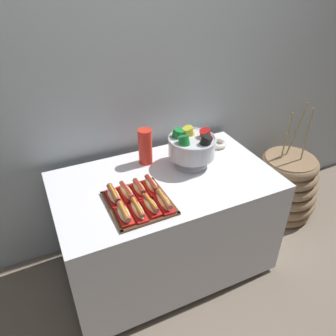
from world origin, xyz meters
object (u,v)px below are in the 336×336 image
object	(u,v)px
hot_dog_1	(138,210)
punch_bowl	(192,146)
hot_dog_4	(114,195)
hot_dog_6	(139,189)
buffet_table	(165,223)
cup_stack	(145,147)
serving_tray	(139,203)
hot_dog_5	(127,192)
donut	(217,143)
hot_dog_7	(151,185)
hot_dog_2	(151,205)
floor_vase	(284,186)
hot_dog_0	(124,214)
hot_dog_3	(164,201)

from	to	relation	value
hot_dog_1	punch_bowl	world-z (taller)	punch_bowl
hot_dog_4	punch_bowl	world-z (taller)	punch_bowl
hot_dog_1	hot_dog_6	world-z (taller)	hot_dog_6
buffet_table	hot_dog_4	distance (m)	0.53
punch_bowl	cup_stack	bearing A→B (deg)	150.58
serving_tray	cup_stack	xyz separation A→B (m)	(0.19, 0.38, 0.11)
hot_dog_5	donut	distance (m)	0.83
hot_dog_1	cup_stack	xyz separation A→B (m)	(0.23, 0.46, 0.08)
hot_dog_4	cup_stack	distance (m)	0.44
hot_dog_6	punch_bowl	world-z (taller)	punch_bowl
hot_dog_4	hot_dog_7	world-z (taller)	hot_dog_4
serving_tray	cup_stack	world-z (taller)	cup_stack
hot_dog_1	punch_bowl	xyz separation A→B (m)	(0.49, 0.32, 0.10)
hot_dog_1	hot_dog_5	distance (m)	0.17
hot_dog_2	hot_dog_7	xyz separation A→B (m)	(0.07, 0.17, -0.00)
floor_vase	hot_dog_0	xyz separation A→B (m)	(-1.49, -0.35, 0.53)
hot_dog_3	floor_vase	bearing A→B (deg)	15.39
hot_dog_2	hot_dog_7	bearing A→B (deg)	66.49
punch_bowl	donut	xyz separation A→B (m)	(0.28, 0.14, -0.12)
donut	floor_vase	bearing A→B (deg)	-9.54
hot_dog_2	hot_dog_3	xyz separation A→B (m)	(0.07, 0.00, 0.00)
floor_vase	hot_dog_6	size ratio (longest dim) A/B	6.36
hot_dog_5	hot_dog_7	bearing A→B (deg)	0.93
hot_dog_5	hot_dog_3	bearing A→B (deg)	-46.79
hot_dog_7	cup_stack	distance (m)	0.32
hot_dog_7	cup_stack	xyz separation A→B (m)	(0.08, 0.30, 0.08)
buffet_table	floor_vase	distance (m)	1.16
hot_dog_1	hot_dog_2	bearing A→B (deg)	0.93
hot_dog_0	cup_stack	xyz separation A→B (m)	(0.31, 0.47, 0.08)
donut	hot_dog_7	bearing A→B (deg)	-155.07
hot_dog_1	hot_dog_3	size ratio (longest dim) A/B	0.99
hot_dog_1	hot_dog_7	size ratio (longest dim) A/B	1.11
hot_dog_3	hot_dog_7	size ratio (longest dim) A/B	1.12
hot_dog_3	donut	xyz separation A→B (m)	(0.62, 0.46, -0.02)
hot_dog_3	cup_stack	distance (m)	0.48
serving_tray	cup_stack	distance (m)	0.44
cup_stack	buffet_table	bearing A→B (deg)	-81.42
hot_dog_0	hot_dog_3	world-z (taller)	hot_dog_3
floor_vase	hot_dog_3	distance (m)	1.41
hot_dog_6	hot_dog_7	world-z (taller)	hot_dog_6
hot_dog_4	hot_dog_5	xyz separation A→B (m)	(0.07, 0.00, -0.00)
hot_dog_3	hot_dog_7	xyz separation A→B (m)	(-0.00, 0.16, -0.00)
hot_dog_2	buffet_table	bearing A→B (deg)	50.89
serving_tray	hot_dog_3	distance (m)	0.14
hot_dog_3	hot_dog_4	world-z (taller)	hot_dog_4
hot_dog_2	serving_tray	bearing A→B (deg)	115.38
serving_tray	hot_dog_0	bearing A→B (deg)	-142.81
hot_dog_3	serving_tray	bearing A→B (deg)	144.68
hot_dog_1	hot_dog_4	distance (m)	0.18
floor_vase	hot_dog_1	world-z (taller)	floor_vase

